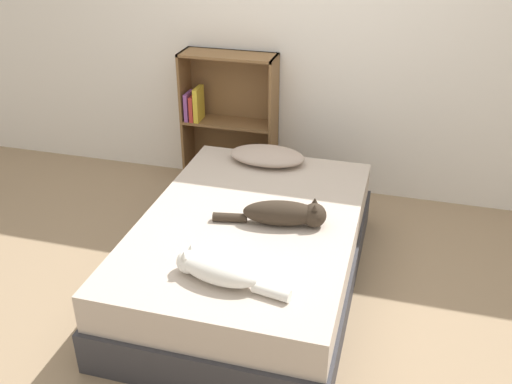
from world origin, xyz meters
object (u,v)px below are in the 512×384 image
(bed, at_px, (250,252))
(cat_light, at_px, (218,270))
(cat_dark, at_px, (286,214))
(pillow, at_px, (267,156))
(bookshelf, at_px, (228,119))

(bed, bearing_deg, cat_light, -88.77)
(cat_light, xyz_separation_m, cat_dark, (0.21, 0.60, 0.01))
(pillow, relative_size, cat_dark, 0.82)
(pillow, height_order, bookshelf, bookshelf)
(cat_light, relative_size, cat_dark, 0.94)
(bed, relative_size, pillow, 3.58)
(bookshelf, bearing_deg, cat_dark, -59.48)
(bed, height_order, pillow, pillow)
(cat_light, height_order, bookshelf, bookshelf)
(cat_dark, bearing_deg, pillow, 102.07)
(bed, bearing_deg, cat_dark, -2.34)
(pillow, distance_m, cat_light, 1.37)
(bookshelf, bearing_deg, pillow, -49.24)
(pillow, distance_m, cat_dark, 0.83)
(bed, xyz_separation_m, cat_light, (0.01, -0.61, 0.30))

